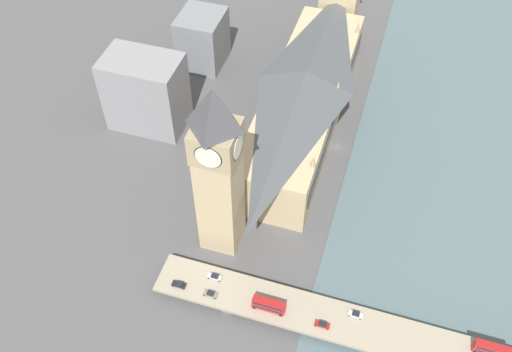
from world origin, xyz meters
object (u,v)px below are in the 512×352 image
Objects in this scene: clock_tower at (218,168)px; car_northbound_tail at (210,294)px; car_southbound_mid at (355,314)px; parliament_hall at (304,100)px; double_decker_bus_lead at (269,305)px; car_southbound_tail at (322,324)px; double_decker_bus_rear at (495,350)px; car_northbound_mid at (215,277)px; road_bridge at (412,343)px; car_northbound_lead at (179,284)px.

car_northbound_tail is at bearing 100.60° from clock_tower.
car_northbound_tail is 45.88m from car_southbound_mid.
car_southbound_mid is (-37.50, 81.29, -9.38)m from parliament_hall.
clock_tower is at bearing -45.25° from double_decker_bus_lead.
car_southbound_mid is at bearing -144.66° from car_southbound_tail.
double_decker_bus_lead is 2.40× the size of car_southbound_mid.
double_decker_bus_lead is at bearing 4.98° from double_decker_bus_rear.
clock_tower is at bearing -78.43° from car_northbound_mid.
clock_tower is 14.75× the size of car_southbound_tail.
parliament_hall reaches higher than car_southbound_tail.
car_northbound_mid reaches higher than car_southbound_mid.
car_southbound_tail is (-28.48, 87.69, -9.40)m from parliament_hall.
car_northbound_tail is at bearing 4.40° from double_decker_bus_rear.
parliament_hall is 22.90× the size of car_southbound_tail.
car_southbound_mid is at bearing -179.30° from car_northbound_mid.
car_southbound_tail is (27.24, 3.01, 1.50)m from road_bridge.
double_decker_bus_lead is 17.39m from car_southbound_tail.
road_bridge is 27.45m from car_southbound_tail.
parliament_hall reaches higher than double_decker_bus_rear.
car_southbound_mid is (-49.99, 17.87, -32.15)m from clock_tower.
road_bridge is 18.59m from car_southbound_mid.
car_northbound_lead is at bearing 77.99° from parliament_hall.
clock_tower is 45.20m from double_decker_bus_lead.
double_decker_bus_rear is at bearing -172.91° from car_southbound_tail.
double_decker_bus_rear is (-67.31, -5.86, -0.07)m from double_decker_bus_lead.
car_southbound_tail reaches higher than car_northbound_tail.
car_northbound_mid is 1.00× the size of car_southbound_tail.
car_northbound_tail is 0.97× the size of car_southbound_tail.
car_northbound_lead is at bearing 0.33° from car_southbound_tail.
car_northbound_lead is 56.60m from car_southbound_mid.
double_decker_bus_lead reaches higher than car_southbound_tail.
car_northbound_lead is at bearing 31.42° from car_northbound_mid.
car_southbound_tail is (50.04, 6.22, -1.94)m from double_decker_bus_rear.
car_northbound_mid is at bearing 83.92° from parliament_hall.
car_northbound_mid is (19.93, -5.48, -1.95)m from double_decker_bus_lead.
road_bridge is (-55.72, 84.68, -10.89)m from parliament_hall.
clock_tower is at bearing -79.40° from car_northbound_tail.
road_bridge is at bearing 8.03° from double_decker_bus_rear.
parliament_hall reaches higher than road_bridge.
parliament_hall is at bearing -46.05° from double_decker_bus_rear.
clock_tower is at bearing -11.22° from double_decker_bus_rear.
car_northbound_mid is (-3.77, 18.43, -32.11)m from clock_tower.
clock_tower is 62.07m from car_southbound_mid.
car_northbound_mid is at bearing -15.37° from double_decker_bus_lead.
double_decker_bus_rear is (-22.80, -3.22, 3.43)m from road_bridge.
parliament_hall is 68.53m from clock_tower.
clock_tower reaches higher than car_southbound_mid.
parliament_hall reaches higher than car_northbound_mid.
double_decker_bus_rear is at bearing 179.75° from car_southbound_mid.
double_decker_bus_rear is (-91.01, 18.05, -30.24)m from clock_tower.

